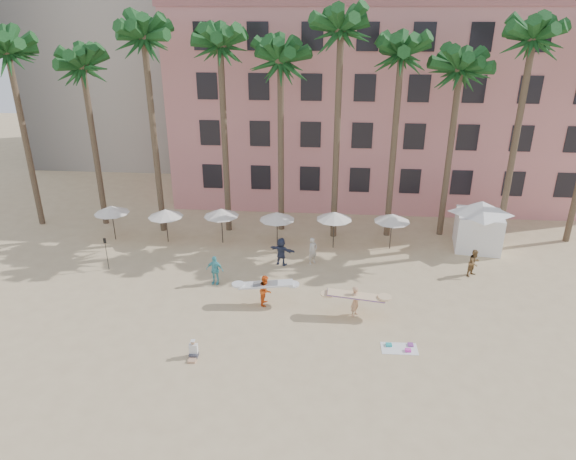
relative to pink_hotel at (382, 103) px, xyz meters
The scene contains 11 objects.
ground 28.09m from the pink_hotel, 105.07° to the right, with size 120.00×120.00×0.00m, color #D1B789.
pink_hotel is the anchor object (origin of this frame).
palm_row 13.71m from the pink_hotel, 120.56° to the right, with size 44.40×5.40×16.30m.
umbrella_row 17.73m from the pink_hotel, 126.53° to the right, with size 22.50×2.70×2.73m.
cabana 15.31m from the pink_hotel, 64.36° to the right, with size 5.09×5.09×3.50m.
beach_towel 26.43m from the pink_hotel, 91.39° to the right, with size 1.82×1.03×0.14m.
carrier_yellow 23.56m from the pink_hotel, 97.08° to the right, with size 3.12×0.82×1.78m.
carrier_white 23.97m from the pink_hotel, 109.99° to the right, with size 3.15×1.02×1.81m.
beachgoers 19.29m from the pink_hotel, 106.49° to the right, with size 17.22×3.91×1.91m.
paddle 26.80m from the pink_hotel, 135.60° to the right, with size 0.18×0.04×2.23m.
seated_man 29.84m from the pink_hotel, 111.83° to the right, with size 0.41×0.71×0.93m.
Camera 1 is at (2.58, -20.80, 15.54)m, focal length 32.00 mm.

